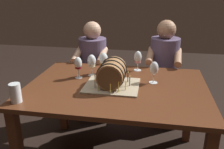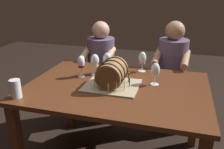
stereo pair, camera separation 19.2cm
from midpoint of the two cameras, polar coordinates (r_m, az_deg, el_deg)
The scene contains 10 objects.
dining_table at distance 2.01m, azimuth -1.69°, elevation -5.24°, with size 1.45×1.04×0.76m.
barrel_cake at distance 1.92m, azimuth -2.86°, elevation -0.08°, with size 0.43×0.37×0.22m.
wine_glass_rose at distance 2.28m, azimuth 3.68°, elevation 3.82°, with size 0.07×0.07×0.19m.
wine_glass_empty at distance 1.99m, azimuth 7.11°, elevation 1.27°, with size 0.07×0.07×0.18m.
wine_glass_red at distance 2.12m, azimuth -10.53°, elevation 2.37°, with size 0.07×0.07×0.19m.
wine_glass_amber at distance 2.20m, azimuth -4.48°, elevation 3.34°, with size 0.08×0.08×0.19m.
wine_glass_white at distance 2.16m, azimuth -7.34°, elevation 2.91°, with size 0.08×0.08×0.19m.
beer_pint at distance 1.84m, azimuth -24.50°, elevation -4.25°, with size 0.08×0.08×0.14m.
person_seated_left at distance 2.85m, azimuth -6.31°, elevation -0.56°, with size 0.35×0.45×1.15m.
person_seated_right at distance 2.74m, azimuth 9.82°, elevation -1.23°, with size 0.37×0.47×1.19m.
Camera 1 is at (0.28, -1.79, 1.53)m, focal length 39.01 mm.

